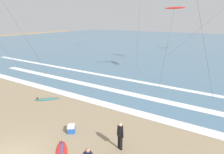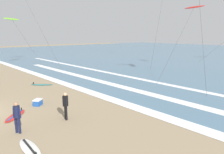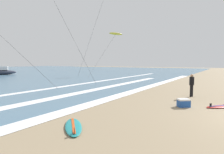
{
  "view_description": "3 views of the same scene",
  "coord_description": "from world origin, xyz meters",
  "px_view_note": "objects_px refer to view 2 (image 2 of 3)",
  "views": [
    {
      "loc": [
        9.33,
        -4.4,
        6.99
      ],
      "look_at": [
        -0.54,
        10.68,
        1.76
      ],
      "focal_mm": 32.9,
      "sensor_mm": 36.0,
      "label": 1
    },
    {
      "loc": [
        14.77,
        -1.73,
        4.82
      ],
      "look_at": [
        1.3,
        10.3,
        1.2
      ],
      "focal_mm": 34.39,
      "sensor_mm": 36.0,
      "label": 2
    },
    {
      "loc": [
        -9.99,
        1.72,
        2.43
      ],
      "look_at": [
        1.04,
        8.55,
        1.42
      ],
      "focal_mm": 30.95,
      "sensor_mm": 36.0,
      "label": 3
    }
  ],
  "objects_px": {
    "kite_lime_low_near": "(12,19)",
    "kite_red_high_right": "(194,7)",
    "surfer_left_near": "(65,103)",
    "surfboard_foreground_flat": "(42,84)",
    "surfer_foreground_main": "(17,115)",
    "surfboard_near_water": "(15,116)",
    "surfboard_right_spare": "(30,148)",
    "cooler_box": "(38,102)"
  },
  "relations": [
    {
      "from": "kite_lime_low_near",
      "to": "kite_red_high_right",
      "type": "bearing_deg",
      "value": 41.99
    },
    {
      "from": "surfer_left_near",
      "to": "surfboard_foreground_flat",
      "type": "distance_m",
      "value": 9.54
    },
    {
      "from": "surfer_left_near",
      "to": "surfer_foreground_main",
      "type": "height_order",
      "value": "same"
    },
    {
      "from": "surfer_left_near",
      "to": "surfboard_near_water",
      "type": "relative_size",
      "value": 0.83
    },
    {
      "from": "surfer_foreground_main",
      "to": "surfboard_foreground_flat",
      "type": "relative_size",
      "value": 0.84
    },
    {
      "from": "surfboard_right_spare",
      "to": "cooler_box",
      "type": "distance_m",
      "value": 5.98
    },
    {
      "from": "surfer_left_near",
      "to": "surfboard_near_water",
      "type": "bearing_deg",
      "value": -140.14
    },
    {
      "from": "surfer_foreground_main",
      "to": "surfboard_near_water",
      "type": "relative_size",
      "value": 0.83
    },
    {
      "from": "surfer_left_near",
      "to": "surfer_foreground_main",
      "type": "distance_m",
      "value": 2.65
    },
    {
      "from": "kite_lime_low_near",
      "to": "surfboard_near_water",
      "type": "bearing_deg",
      "value": -18.08
    },
    {
      "from": "surfboard_right_spare",
      "to": "kite_lime_low_near",
      "type": "xyz_separation_m",
      "value": [
        -25.08,
        7.57,
        6.91
      ]
    },
    {
      "from": "surfboard_foreground_flat",
      "to": "kite_red_high_right",
      "type": "distance_m",
      "value": 21.45
    },
    {
      "from": "surfer_foreground_main",
      "to": "surfboard_near_water",
      "type": "height_order",
      "value": "surfer_foreground_main"
    },
    {
      "from": "surfer_foreground_main",
      "to": "surfboard_foreground_flat",
      "type": "height_order",
      "value": "surfer_foreground_main"
    },
    {
      "from": "surfboard_foreground_flat",
      "to": "surfer_left_near",
      "type": "bearing_deg",
      "value": -15.82
    },
    {
      "from": "surfboard_right_spare",
      "to": "surfboard_near_water",
      "type": "relative_size",
      "value": 1.11
    },
    {
      "from": "surfboard_foreground_flat",
      "to": "surfboard_near_water",
      "type": "bearing_deg",
      "value": -34.58
    },
    {
      "from": "surfboard_foreground_flat",
      "to": "kite_lime_low_near",
      "type": "bearing_deg",
      "value": 171.27
    },
    {
      "from": "surfboard_right_spare",
      "to": "cooler_box",
      "type": "xyz_separation_m",
      "value": [
        -5.36,
        2.64,
        0.18
      ]
    },
    {
      "from": "surfboard_right_spare",
      "to": "surfboard_near_water",
      "type": "bearing_deg",
      "value": 169.6
    },
    {
      "from": "surfer_foreground_main",
      "to": "surfboard_right_spare",
      "type": "relative_size",
      "value": 0.75
    },
    {
      "from": "surfboard_foreground_flat",
      "to": "cooler_box",
      "type": "relative_size",
      "value": 2.53
    },
    {
      "from": "surfboard_right_spare",
      "to": "kite_lime_low_near",
      "type": "relative_size",
      "value": 0.3
    },
    {
      "from": "surfboard_near_water",
      "to": "cooler_box",
      "type": "relative_size",
      "value": 2.53
    },
    {
      "from": "surfboard_foreground_flat",
      "to": "kite_red_high_right",
      "type": "height_order",
      "value": "kite_red_high_right"
    },
    {
      "from": "surfboard_right_spare",
      "to": "surfboard_near_water",
      "type": "height_order",
      "value": "same"
    },
    {
      "from": "kite_lime_low_near",
      "to": "kite_red_high_right",
      "type": "relative_size",
      "value": 0.63
    },
    {
      "from": "surfer_foreground_main",
      "to": "cooler_box",
      "type": "relative_size",
      "value": 2.11
    },
    {
      "from": "surfboard_right_spare",
      "to": "kite_red_high_right",
      "type": "bearing_deg",
      "value": 103.99
    },
    {
      "from": "surfer_foreground_main",
      "to": "kite_red_high_right",
      "type": "distance_m",
      "value": 25.86
    },
    {
      "from": "kite_lime_low_near",
      "to": "cooler_box",
      "type": "xyz_separation_m",
      "value": [
        19.72,
        -4.94,
        -6.73
      ]
    },
    {
      "from": "surfboard_right_spare",
      "to": "surfer_left_near",
      "type": "bearing_deg",
      "value": 123.48
    },
    {
      "from": "surfer_foreground_main",
      "to": "surfboard_near_water",
      "type": "xyz_separation_m",
      "value": [
        -2.39,
        0.62,
        -0.91
      ]
    },
    {
      "from": "kite_lime_low_near",
      "to": "cooler_box",
      "type": "height_order",
      "value": "kite_lime_low_near"
    },
    {
      "from": "surfboard_right_spare",
      "to": "kite_red_high_right",
      "type": "height_order",
      "value": "kite_red_high_right"
    },
    {
      "from": "surfer_left_near",
      "to": "cooler_box",
      "type": "bearing_deg",
      "value": -176.95
    },
    {
      "from": "surfboard_right_spare",
      "to": "kite_lime_low_near",
      "type": "bearing_deg",
      "value": 163.2
    },
    {
      "from": "surfer_foreground_main",
      "to": "surfboard_foreground_flat",
      "type": "bearing_deg",
      "value": 150.05
    },
    {
      "from": "surfboard_near_water",
      "to": "surfer_foreground_main",
      "type": "bearing_deg",
      "value": -14.49
    },
    {
      "from": "surfer_left_near",
      "to": "surfboard_foreground_flat",
      "type": "relative_size",
      "value": 0.84
    },
    {
      "from": "surfer_left_near",
      "to": "kite_lime_low_near",
      "type": "xyz_separation_m",
      "value": [
        -23.21,
        4.75,
        6.0
      ]
    },
    {
      "from": "surfer_left_near",
      "to": "surfer_foreground_main",
      "type": "relative_size",
      "value": 1.0
    }
  ]
}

